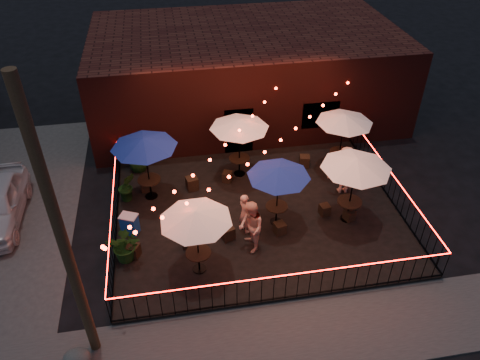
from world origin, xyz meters
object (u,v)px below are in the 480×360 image
object	(u,v)px
cooler	(130,224)
boulder	(77,359)
cafe_table_5	(345,119)
cafe_table_4	(356,164)
cafe_table_1	(144,143)
cafe_table_3	(239,124)
cafe_table_2	(279,173)
utility_pole	(63,241)
cafe_table_0	(196,217)

from	to	relation	value
cooler	boulder	distance (m)	4.94
boulder	cafe_table_5	bearing A→B (deg)	37.25
cafe_table_4	boulder	world-z (taller)	cafe_table_4
cafe_table_4	cafe_table_5	bearing A→B (deg)	76.43
cafe_table_5	cooler	distance (m)	8.87
cafe_table_1	cafe_table_3	bearing A→B (deg)	13.68
cafe_table_2	cafe_table_3	world-z (taller)	cafe_table_3
utility_pole	cafe_table_3	xyz separation A→B (m)	(5.15, 7.01, -1.57)
cafe_table_2	boulder	bearing A→B (deg)	-144.86
cafe_table_1	cooler	distance (m)	2.83
cafe_table_2	cafe_table_3	size ratio (longest dim) A/B	1.09
utility_pole	cafe_table_5	size ratio (longest dim) A/B	3.11
utility_pole	cooler	world-z (taller)	utility_pole
cafe_table_2	cafe_table_5	distance (m)	4.34
cafe_table_2	utility_pole	bearing A→B (deg)	-146.28
cafe_table_5	boulder	distance (m)	12.23
cafe_table_2	cafe_table_5	bearing A→B (deg)	41.02
cafe_table_1	cafe_table_5	bearing A→B (deg)	4.90
utility_pole	cafe_table_5	xyz separation A→B (m)	(9.20, 6.80, -1.63)
utility_pole	cafe_table_0	bearing A→B (deg)	35.80
cafe_table_2	cooler	distance (m)	5.33
cafe_table_3	cafe_table_4	world-z (taller)	cafe_table_4
cafe_table_1	cafe_table_5	xyz separation A→B (m)	(7.57, 0.65, -0.14)
cafe_table_0	cafe_table_4	xyz separation A→B (m)	(5.40, 1.49, 0.17)
cafe_table_5	cooler	bearing A→B (deg)	-163.01
cafe_table_4	cafe_table_5	xyz separation A→B (m)	(0.75, 3.12, -0.14)
utility_pole	cafe_table_4	bearing A→B (deg)	23.55
cafe_table_0	cafe_table_5	bearing A→B (deg)	36.81
cafe_table_0	cafe_table_2	bearing A→B (deg)	31.41
cafe_table_3	cafe_table_2	bearing A→B (deg)	-75.70
utility_pole	cafe_table_0	xyz separation A→B (m)	(3.04, 2.19, -1.66)
cafe_table_3	cafe_table_4	bearing A→B (deg)	-45.25
cafe_table_1	cafe_table_4	size ratio (longest dim) A/B	0.93
utility_pole	cafe_table_1	world-z (taller)	utility_pole
boulder	cafe_table_1	bearing A→B (deg)	73.04
utility_pole	cafe_table_4	world-z (taller)	utility_pole
cafe_table_2	boulder	world-z (taller)	cafe_table_2
boulder	cafe_table_2	bearing A→B (deg)	35.14
cafe_table_4	cafe_table_2	bearing A→B (deg)	173.80
cafe_table_4	cooler	size ratio (longest dim) A/B	3.67
cafe_table_3	cafe_table_5	size ratio (longest dim) A/B	0.97
utility_pole	cooler	distance (m)	5.57
cafe_table_1	utility_pole	bearing A→B (deg)	-104.85
cooler	cafe_table_5	bearing A→B (deg)	41.74
utility_pole	cafe_table_3	distance (m)	8.84
cafe_table_4	boulder	distance (m)	10.02
cafe_table_3	boulder	xyz separation A→B (m)	(-5.54, -7.50, -2.12)
cafe_table_4	boulder	size ratio (longest dim) A/B	3.48
utility_pole	cafe_table_2	xyz separation A→B (m)	(5.92, 3.95, -1.71)
cafe_table_2	cooler	size ratio (longest dim) A/B	3.58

